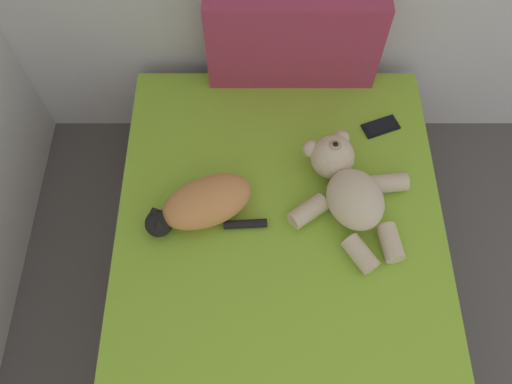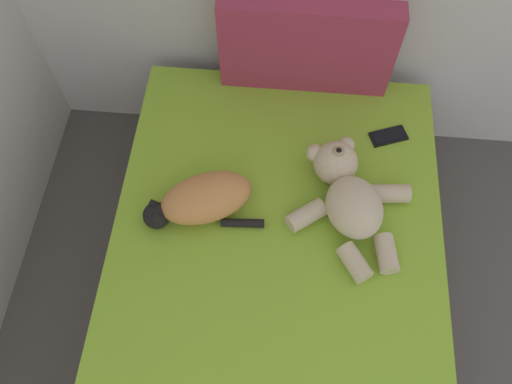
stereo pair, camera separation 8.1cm
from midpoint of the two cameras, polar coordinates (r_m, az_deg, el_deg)
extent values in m
cube|color=brown|center=(2.17, 2.80, -12.49)|extent=(1.27, 1.93, 0.30)
cube|color=white|center=(1.94, 3.11, -10.53)|extent=(1.23, 1.87, 0.18)
cube|color=#8CB72D|center=(1.86, 3.38, -7.89)|extent=(1.22, 1.73, 0.02)
cube|color=#A5334C|center=(2.13, 6.78, 15.70)|extent=(0.70, 0.10, 0.42)
ellipsoid|color=#D18447|center=(1.87, -4.32, -0.70)|extent=(0.39, 0.31, 0.15)
sphere|color=black|center=(1.89, -9.80, -2.64)|extent=(0.10, 0.10, 0.10)
cone|color=black|center=(1.83, -9.87, -2.60)|extent=(0.04, 0.04, 0.04)
cone|color=black|center=(1.85, -10.26, -1.14)|extent=(0.04, 0.04, 0.04)
cylinder|color=black|center=(1.89, -0.29, -3.51)|extent=(0.16, 0.04, 0.03)
ellipsoid|color=black|center=(1.93, -7.19, -1.24)|extent=(0.11, 0.09, 0.04)
ellipsoid|color=beige|center=(1.88, 12.07, -1.72)|extent=(0.28, 0.30, 0.17)
sphere|color=beige|center=(1.96, 10.01, 3.15)|extent=(0.17, 0.17, 0.17)
sphere|color=tan|center=(1.91, 10.27, 4.03)|extent=(0.07, 0.07, 0.07)
sphere|color=black|center=(1.89, 10.41, 4.49)|extent=(0.02, 0.02, 0.02)
sphere|color=beige|center=(1.96, 7.75, 4.27)|extent=(0.07, 0.07, 0.07)
sphere|color=beige|center=(2.00, 11.13, 5.06)|extent=(0.07, 0.07, 0.07)
cylinder|color=beige|center=(1.89, 6.81, -2.66)|extent=(0.16, 0.14, 0.07)
cylinder|color=beige|center=(1.85, 12.15, -7.72)|extent=(0.13, 0.15, 0.07)
cylinder|color=beige|center=(2.00, 15.78, -0.23)|extent=(0.15, 0.09, 0.07)
cylinder|color=beige|center=(1.89, 15.51, -6.68)|extent=(0.09, 0.14, 0.07)
cube|color=black|center=(2.17, 15.56, 5.97)|extent=(0.16, 0.12, 0.01)
cube|color=black|center=(2.17, 15.59, 6.05)|extent=(0.14, 0.10, 0.00)
camera|label=1|loc=(0.04, -88.77, 2.29)|focal=35.97mm
camera|label=2|loc=(0.04, 91.23, -2.29)|focal=35.97mm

